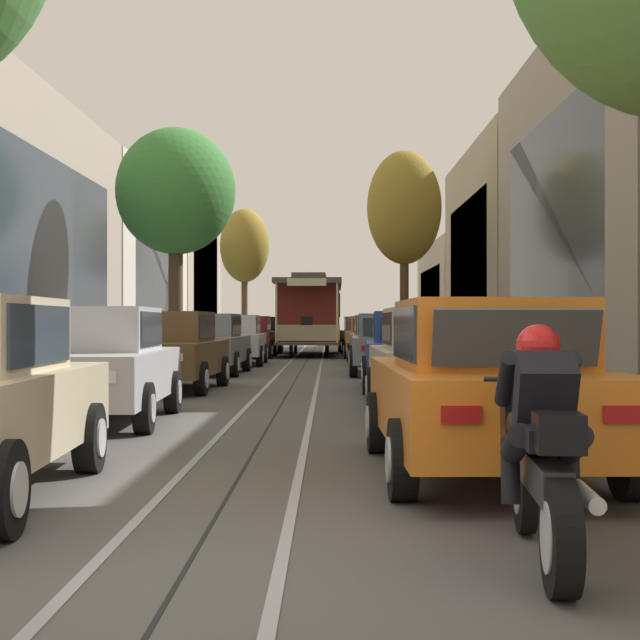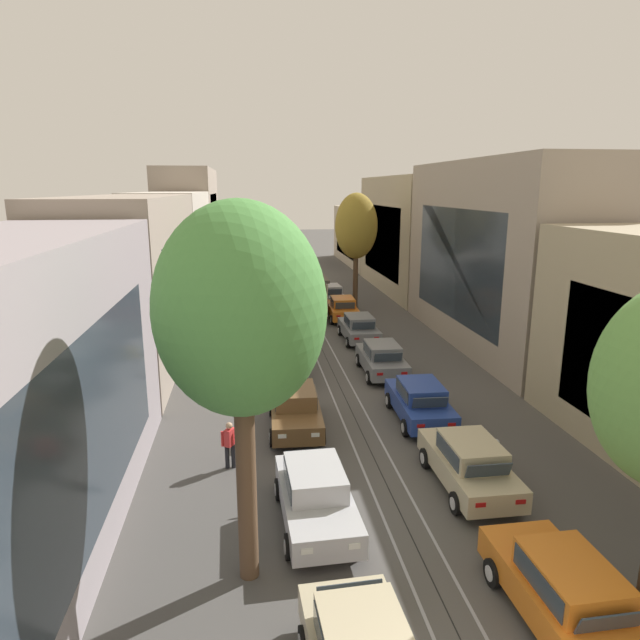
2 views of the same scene
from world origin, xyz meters
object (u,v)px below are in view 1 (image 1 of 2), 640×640
parked_car_brown_mid_left (169,350)px  parked_car_black_far_left (260,334)px  parked_car_orange_sixth_right (370,337)px  street_tree_kerb_right_second (404,209)px  parked_car_silver_far_right (363,335)px  street_tree_kerb_left_mid (245,247)px  parked_car_silver_fifth_left (235,340)px  parked_car_beige_second_right (437,361)px  street_tree_kerb_left_second (176,193)px  parked_car_silver_second_left (96,364)px  pedestrian_on_left_pavement (99,337)px  cable_car_trolley (310,315)px  fire_hydrant (519,380)px  parked_car_maroon_sixth_left (249,336)px  parked_car_grey_fourth_right (387,344)px  parked_car_grey_fifth_right (379,339)px  pedestrian_on_right_pavement (6,350)px  parked_car_grey_fourth_left (208,344)px  parked_car_orange_near_right (485,386)px  motorcycle_with_rider (541,450)px  parked_car_blue_mid_right (411,350)px

parked_car_brown_mid_left → parked_car_black_far_left: bearing=89.6°
parked_car_orange_sixth_right → street_tree_kerb_right_second: 6.52m
parked_car_silver_far_right → street_tree_kerb_left_mid: (-6.09, 10.66, 4.67)m
parked_car_silver_fifth_left → parked_car_beige_second_right: 16.75m
parked_car_beige_second_right → street_tree_kerb_left_second: 17.90m
parked_car_silver_fifth_left → street_tree_kerb_left_mid: 22.14m
parked_car_silver_second_left → parked_car_beige_second_right: size_ratio=1.01×
pedestrian_on_left_pavement → parked_car_orange_sixth_right: bearing=52.2°
street_tree_kerb_right_second → street_tree_kerb_left_mid: bearing=122.6°
cable_car_trolley → fire_hydrant: size_ratio=10.89×
street_tree_kerb_left_second → street_tree_kerb_left_mid: bearing=89.4°
parked_car_silver_far_right → cable_car_trolley: cable_car_trolley is taller
parked_car_maroon_sixth_left → parked_car_beige_second_right: size_ratio=1.00×
pedestrian_on_left_pavement → parked_car_grey_fourth_right: bearing=-9.6°
parked_car_brown_mid_left → parked_car_grey_fifth_right: (4.79, 11.69, 0.00)m
parked_car_grey_fifth_right → pedestrian_on_left_pavement: 9.20m
parked_car_grey_fourth_right → pedestrian_on_right_pavement: parked_car_grey_fourth_right is taller
parked_car_black_far_left → pedestrian_on_right_pavement: size_ratio=2.79×
pedestrian_on_right_pavement → parked_car_grey_fourth_left: bearing=74.6°
parked_car_orange_sixth_right → parked_car_black_far_left: bearing=129.0°
parked_car_grey_fourth_right → street_tree_kerb_left_mid: bearing=102.8°
parked_car_orange_near_right → cable_car_trolley: cable_car_trolley is taller
parked_car_grey_fourth_left → parked_car_maroon_sixth_left: same height
parked_car_silver_far_right → pedestrian_on_right_pavement: (-7.00, -24.86, 0.09)m
parked_car_silver_far_right → cable_car_trolley: 2.93m
parked_car_black_far_left → parked_car_orange_sixth_right: 7.33m
street_tree_kerb_right_second → pedestrian_on_left_pavement: (-9.46, -13.65, -5.12)m
parked_car_maroon_sixth_left → motorcycle_with_rider: parked_car_maroon_sixth_left is taller
street_tree_kerb_left_second → parked_car_grey_fourth_left: bearing=-72.1°
parked_car_grey_fourth_left → pedestrian_on_left_pavement: 3.33m
motorcycle_with_rider → parked_car_brown_mid_left: bearing=108.1°
parked_car_grey_fourth_left → pedestrian_on_left_pavement: pedestrian_on_left_pavement is taller
parked_car_silver_second_left → parked_car_grey_fourth_right: same height
motorcycle_with_rider → pedestrian_on_right_pavement: bearing=122.1°
motorcycle_with_rider → pedestrian_on_left_pavement: bearing=110.2°
parked_car_orange_sixth_right → motorcycle_with_rider: bearing=-90.6°
parked_car_orange_near_right → parked_car_grey_fourth_right: 16.04m
parked_car_beige_second_right → pedestrian_on_right_pavement: parked_car_beige_second_right is taller
pedestrian_on_right_pavement → cable_car_trolley: bearing=78.4°
parked_car_blue_mid_right → street_tree_kerb_left_second: 13.65m
parked_car_silver_fifth_left → parked_car_grey_fourth_right: same height
parked_car_maroon_sixth_left → parked_car_blue_mid_right: (4.73, -17.32, 0.00)m
parked_car_grey_fourth_left → parked_car_grey_fifth_right: size_ratio=1.01×
parked_car_grey_fourth_left → fire_hydrant: size_ratio=5.23×
street_tree_kerb_left_second → street_tree_kerb_left_mid: 21.67m
parked_car_blue_mid_right → street_tree_kerb_left_mid: street_tree_kerb_left_mid is taller
parked_car_beige_second_right → parked_car_blue_mid_right: bearing=89.5°
parked_car_grey_fourth_right → parked_car_grey_fifth_right: (0.09, 6.01, 0.00)m
parked_car_grey_fourth_left → parked_car_orange_near_right: (4.62, -16.27, 0.00)m
parked_car_grey_fourth_left → parked_car_silver_far_right: bearing=74.1°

